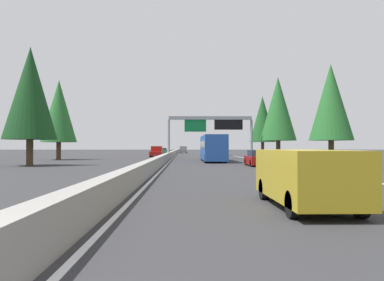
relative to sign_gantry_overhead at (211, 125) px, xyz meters
name	(u,v)px	position (x,y,z in m)	size (l,w,h in m)	color
ground_plane	(172,157)	(6.20, 6.04, -5.01)	(320.00, 320.00, 0.00)	#2D2D30
median_barrier	(174,153)	(26.20, 6.34, -4.56)	(180.00, 0.56, 0.90)	gray
shoulder_stripe_right	(234,156)	(16.20, -5.48, -5.00)	(160.00, 0.16, 0.01)	silver
shoulder_stripe_median	(175,156)	(16.20, 5.79, -5.00)	(160.00, 0.16, 0.01)	silver
sign_gantry_overhead	(211,125)	(0.00, 0.00, 0.00)	(0.50, 12.68, 6.29)	gray
minivan_far_center	(305,175)	(-44.97, 0.47, -4.06)	(5.00, 1.95, 1.69)	#AD931E
sedan_distant_a	(283,162)	(-28.67, -3.12, -4.33)	(4.40, 1.80, 1.47)	white
bus_mid_left	(213,147)	(-10.54, 0.59, -3.29)	(11.50, 2.55, 3.10)	#1E4793
box_truck_mid_right	(218,147)	(21.35, -2.91, -3.40)	(8.50, 2.40, 2.95)	white
pickup_far_left	(183,150)	(48.69, 4.28, -4.09)	(5.60, 2.00, 1.86)	slate
sedan_near_right	(257,159)	(-21.19, -2.72, -4.33)	(4.40, 1.80, 1.47)	maroon
oncoming_near	(157,152)	(9.99, 8.86, -4.09)	(5.60, 2.00, 1.86)	maroon
oncoming_far	(163,151)	(33.46, 8.95, -4.33)	(4.40, 1.80, 1.47)	#2D6B38
conifer_right_near	(331,102)	(-12.41, -13.06, 1.96)	(5.04, 5.04, 11.46)	#4C3823
conifer_right_mid	(278,109)	(0.73, -10.15, 2.49)	(5.43, 5.43, 12.33)	#4C3823
conifer_right_far	(263,119)	(25.29, -12.89, 2.71)	(5.59, 5.59, 12.70)	#4C3823
conifer_left_foreground	(30,93)	(-20.24, 18.54, 1.81)	(4.94, 4.94, 11.22)	#4C3823
conifer_left_near	(59,111)	(-4.16, 21.15, 1.62)	(4.80, 4.80, 10.90)	#4C3823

